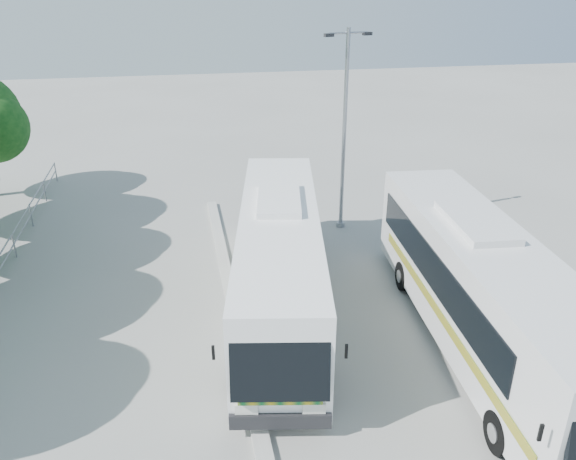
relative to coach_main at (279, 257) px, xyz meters
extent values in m
plane|color=#9A9A95|center=(0.81, -0.58, -1.77)|extent=(100.00, 100.00, 0.00)
cube|color=#B2B2AD|center=(-1.49, 1.42, -1.70)|extent=(0.40, 16.00, 0.15)
cylinder|color=gray|center=(-9.19, 3.42, -1.22)|extent=(0.06, 22.00, 0.06)
cylinder|color=gray|center=(-9.19, 13.42, -1.27)|extent=(0.06, 0.06, 1.00)
cube|color=white|center=(0.01, 0.03, 0.01)|extent=(4.40, 11.65, 2.90)
cube|color=black|center=(-1.03, -5.61, 0.37)|extent=(2.23, 0.82, 1.85)
cube|color=black|center=(-1.08, 0.81, 0.37)|extent=(1.69, 8.99, 1.05)
cube|color=black|center=(1.30, 0.37, 0.37)|extent=(1.69, 8.99, 1.05)
cube|color=#0E632A|center=(-1.24, -0.03, -0.54)|extent=(1.81, 9.73, 0.27)
cylinder|color=black|center=(-1.72, -3.42, -1.30)|extent=(0.45, 0.99, 0.95)
cylinder|color=black|center=(0.39, -3.81, -1.30)|extent=(0.45, 0.99, 0.95)
cylinder|color=black|center=(-0.47, 3.40, -1.30)|extent=(0.45, 0.99, 0.95)
cylinder|color=black|center=(1.65, 3.02, -1.30)|extent=(0.45, 0.99, 0.95)
cube|color=silver|center=(5.13, -3.17, 0.08)|extent=(3.53, 12.04, 3.02)
cube|color=black|center=(3.93, -2.46, 0.45)|extent=(0.90, 9.46, 1.09)
cube|color=black|center=(6.43, -2.69, 0.45)|extent=(0.90, 9.46, 1.09)
cube|color=#0B4F23|center=(3.84, -3.35, -0.49)|extent=(0.95, 10.24, 0.28)
cylinder|color=black|center=(3.67, -6.91, -1.28)|extent=(0.38, 1.01, 0.99)
cylinder|color=black|center=(4.32, 0.28, -1.28)|extent=(0.38, 1.01, 0.99)
cylinder|color=black|center=(6.54, 0.08, -1.28)|extent=(0.38, 1.01, 0.99)
cylinder|color=gray|center=(3.72, 5.80, 2.25)|extent=(0.19, 0.19, 8.05)
cylinder|color=gray|center=(3.72, 5.80, 6.08)|extent=(1.59, 0.40, 0.08)
cube|color=black|center=(2.93, 5.64, 6.03)|extent=(0.38, 0.25, 0.12)
cube|color=black|center=(4.51, 5.96, 6.03)|extent=(0.38, 0.25, 0.12)
camera|label=1|loc=(-2.79, -15.30, 7.91)|focal=35.00mm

